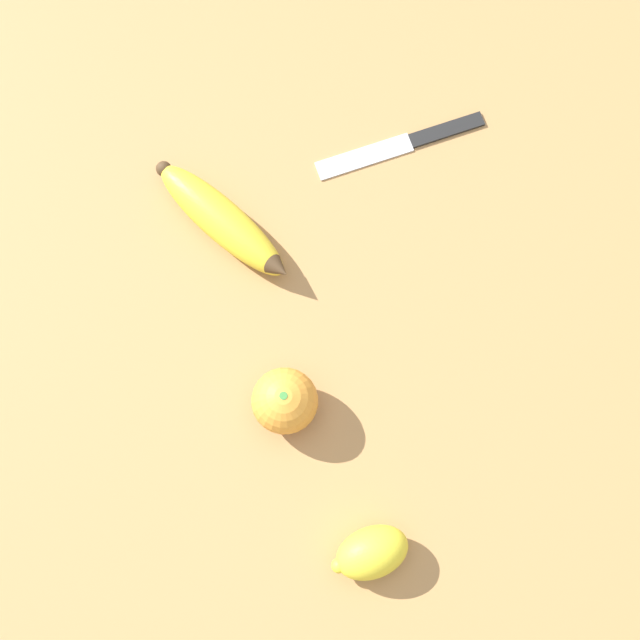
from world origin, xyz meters
name	(u,v)px	position (x,y,z in m)	size (l,w,h in m)	color
ground_plane	(246,289)	(0.00, 0.00, 0.00)	(3.00, 3.00, 0.00)	#A87A47
banana	(223,221)	(0.06, 0.03, 0.02)	(0.14, 0.17, 0.04)	yellow
orange	(285,401)	(-0.12, -0.06, 0.03)	(0.07, 0.07, 0.07)	orange
lemon	(372,553)	(-0.25, -0.16, 0.02)	(0.08, 0.09, 0.05)	yellow
paring_knife	(407,142)	(0.19, -0.15, 0.00)	(0.10, 0.18, 0.01)	silver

